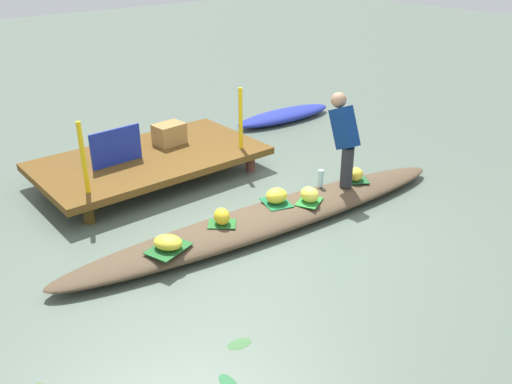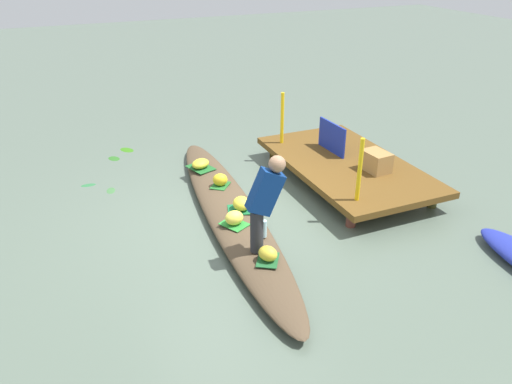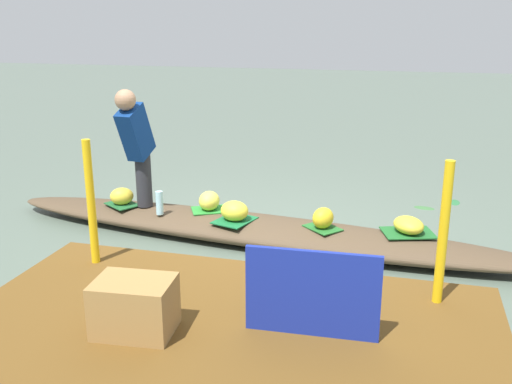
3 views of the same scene
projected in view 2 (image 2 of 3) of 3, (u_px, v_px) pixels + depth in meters
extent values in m
plane|color=#526154|center=(231.00, 219.00, 7.27)|extent=(40.00, 40.00, 0.00)
cube|color=brown|center=(346.00, 165.00, 8.25)|extent=(3.20, 1.80, 0.10)
cylinder|color=#473613|center=(273.00, 154.00, 9.12)|extent=(0.14, 0.14, 0.25)
cylinder|color=brown|center=(351.00, 218.00, 7.03)|extent=(0.14, 0.14, 0.25)
cylinder|color=#543F1A|center=(341.00, 142.00, 9.63)|extent=(0.14, 0.14, 0.25)
cylinder|color=#44461E|center=(433.00, 199.00, 7.54)|extent=(0.14, 0.14, 0.25)
ellipsoid|color=#4F3D2B|center=(231.00, 212.00, 7.22)|extent=(5.51, 1.25, 0.21)
cube|color=#298531|center=(234.00, 224.00, 6.70)|extent=(0.43, 0.40, 0.01)
ellipsoid|color=#F9E74E|center=(234.00, 218.00, 6.66)|extent=(0.22, 0.26, 0.19)
cube|color=#176534|center=(241.00, 209.00, 7.06)|extent=(0.41, 0.46, 0.01)
ellipsoid|color=yellow|center=(241.00, 204.00, 7.02)|extent=(0.32, 0.29, 0.19)
cube|color=#1D582C|center=(268.00, 260.00, 5.96)|extent=(0.41, 0.39, 0.01)
ellipsoid|color=yellow|center=(268.00, 254.00, 5.92)|extent=(0.30, 0.28, 0.18)
cube|color=#1D5C26|center=(201.00, 168.00, 8.35)|extent=(0.53, 0.45, 0.01)
ellipsoid|color=gold|center=(200.00, 164.00, 8.31)|extent=(0.38, 0.40, 0.15)
cube|color=#226427|center=(220.00, 185.00, 7.75)|extent=(0.40, 0.39, 0.01)
ellipsoid|color=yellow|center=(220.00, 180.00, 7.70)|extent=(0.25, 0.28, 0.20)
cylinder|color=#28282D|center=(257.00, 231.00, 6.02)|extent=(0.16, 0.16, 0.55)
cube|color=navy|center=(265.00, 192.00, 5.81)|extent=(0.22, 0.48, 0.59)
sphere|color=#9E7556|center=(277.00, 164.00, 5.70)|extent=(0.20, 0.20, 0.20)
cylinder|color=#ADDBE5|center=(264.00, 229.00, 6.38)|extent=(0.07, 0.07, 0.23)
cube|color=navy|center=(332.00, 137.00, 8.52)|extent=(0.75, 0.06, 0.51)
cylinder|color=yellow|center=(282.00, 118.00, 8.79)|extent=(0.06, 0.06, 0.91)
cylinder|color=yellow|center=(360.00, 170.00, 6.83)|extent=(0.06, 0.06, 0.91)
cube|color=#9F7640|center=(376.00, 161.00, 7.85)|extent=(0.47, 0.36, 0.31)
ellipsoid|color=#2A6321|center=(114.00, 158.00, 9.24)|extent=(0.31, 0.26, 0.01)
ellipsoid|color=#316F16|center=(127.00, 150.00, 9.62)|extent=(0.37, 0.32, 0.01)
ellipsoid|color=#296839|center=(88.00, 185.00, 8.25)|extent=(0.13, 0.24, 0.01)
ellipsoid|color=#3B6A39|center=(111.00, 190.00, 8.07)|extent=(0.25, 0.18, 0.01)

